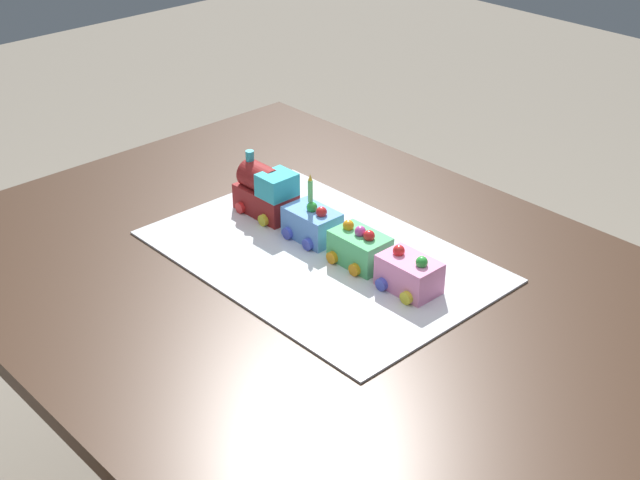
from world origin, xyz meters
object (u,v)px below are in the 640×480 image
dining_table (324,334)px  cake_car_tanker_bubblegum (409,274)px  cake_car_caboose_mint_green (358,247)px  cake_car_flatbed_sky_blue (312,224)px  cake_locomotive (266,191)px  birthday_candle (310,189)px

dining_table → cake_car_tanker_bubblegum: (0.11, 0.08, 0.14)m
cake_car_caboose_mint_green → cake_car_flatbed_sky_blue: bearing=180.0°
cake_locomotive → cake_car_tanker_bubblegum: cake_locomotive is taller
dining_table → cake_car_caboose_mint_green: cake_car_caboose_mint_green is taller
dining_table → cake_car_caboose_mint_green: bearing=92.7°
cake_locomotive → cake_car_flatbed_sky_blue: (0.13, 0.00, -0.02)m
birthday_candle → dining_table: bearing=-33.9°
dining_table → cake_locomotive: bearing=161.3°
cake_car_flatbed_sky_blue → cake_car_tanker_bubblegum: 0.24m
dining_table → birthday_candle: bearing=146.1°
cake_car_flatbed_sky_blue → dining_table: bearing=-34.9°
cake_locomotive → birthday_candle: size_ratio=2.59×
dining_table → cake_locomotive: size_ratio=10.00×
birthday_candle → cake_car_flatbed_sky_blue: bearing=0.0°
cake_locomotive → cake_car_caboose_mint_green: cake_locomotive is taller
cake_car_tanker_bubblegum → birthday_candle: size_ratio=1.85×
dining_table → cake_car_flatbed_sky_blue: bearing=145.1°
cake_locomotive → cake_car_tanker_bubblegum: bearing=0.0°
dining_table → birthday_candle: 0.26m
dining_table → birthday_candle: size_ratio=25.89×
cake_car_caboose_mint_green → dining_table: bearing=-87.3°
dining_table → cake_car_tanker_bubblegum: cake_car_tanker_bubblegum is taller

